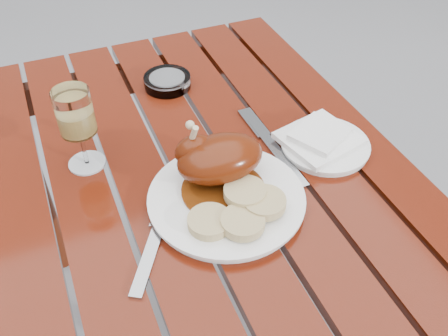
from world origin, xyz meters
The scene contains 10 objects.
table centered at (0.00, 0.00, 0.38)m, with size 0.80×1.20×0.75m, color maroon.
dinner_plate centered at (0.01, -0.07, 0.76)m, with size 0.29×0.29×0.02m, color white.
roast_duck centered at (0.01, -0.01, 0.81)m, with size 0.17×0.17×0.12m.
bread_dumplings centered at (0.02, -0.12, 0.78)m, with size 0.18×0.13×0.03m.
wine_glass centered at (-0.21, 0.14, 0.84)m, with size 0.07×0.07×0.17m, color #D9BB62.
side_plate centered at (0.26, 0.00, 0.76)m, with size 0.18×0.18×0.01m, color white.
napkin centered at (0.25, 0.01, 0.77)m, with size 0.15×0.14×0.01m, color white.
ashtray centered at (0.03, 0.35, 0.76)m, with size 0.11×0.11×0.03m, color #B2B7BC.
fork centered at (-0.15, -0.13, 0.75)m, with size 0.02×0.18×0.01m, color gray.
knife centered at (0.16, 0.03, 0.75)m, with size 0.02×0.23×0.01m, color gray.
Camera 1 is at (-0.24, -0.65, 1.42)m, focal length 40.00 mm.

